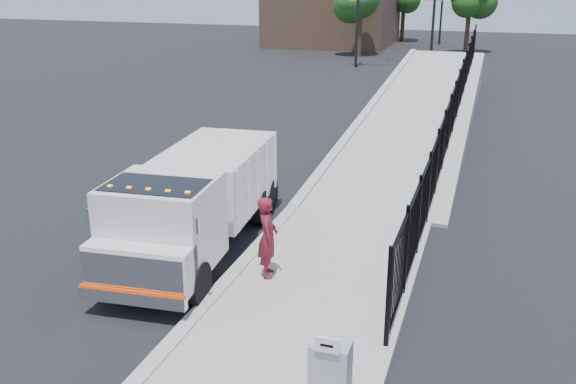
% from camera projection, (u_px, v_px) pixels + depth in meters
% --- Properties ---
extents(ground, '(120.00, 120.00, 0.00)m').
position_uv_depth(ground, '(238.00, 273.00, 13.87)').
color(ground, black).
rests_on(ground, ground).
extents(sidewalk, '(3.55, 12.00, 0.12)m').
position_uv_depth(sidewalk, '(296.00, 332.00, 11.50)').
color(sidewalk, '#9E998E').
rests_on(sidewalk, ground).
extents(curb, '(0.30, 12.00, 0.16)m').
position_uv_depth(curb, '(198.00, 315.00, 12.05)').
color(curb, '#ADAAA3').
rests_on(curb, ground).
extents(ramp, '(3.95, 24.06, 3.19)m').
position_uv_depth(ramp, '(424.00, 121.00, 27.62)').
color(ramp, '#9E998E').
rests_on(ramp, ground).
extents(iron_fence, '(0.10, 28.00, 1.80)m').
position_uv_depth(iron_fence, '(453.00, 124.00, 23.32)').
color(iron_fence, black).
rests_on(iron_fence, ground).
extents(truck, '(2.66, 6.87, 2.30)m').
position_uv_depth(truck, '(194.00, 199.00, 14.50)').
color(truck, black).
rests_on(truck, ground).
extents(worker, '(0.59, 0.73, 1.74)m').
position_uv_depth(worker, '(268.00, 237.00, 13.24)').
color(worker, maroon).
rests_on(worker, sidewalk).
extents(utility_cabinet, '(0.55, 0.40, 1.25)m').
position_uv_depth(utility_cabinet, '(330.00, 382.00, 9.00)').
color(utility_cabinet, gray).
rests_on(utility_cabinet, sidewalk).
extents(arrow_sign, '(0.35, 0.04, 0.22)m').
position_uv_depth(arrow_sign, '(327.00, 345.00, 8.56)').
color(arrow_sign, white).
rests_on(arrow_sign, utility_cabinet).
extents(tree_0, '(2.87, 2.87, 5.43)m').
position_uv_depth(tree_0, '(361.00, 2.00, 46.67)').
color(tree_0, '#382314').
rests_on(tree_0, ground).
extents(tree_1, '(2.36, 2.36, 5.18)m').
position_uv_depth(tree_1, '(470.00, 1.00, 48.80)').
color(tree_1, '#382314').
rests_on(tree_1, ground).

